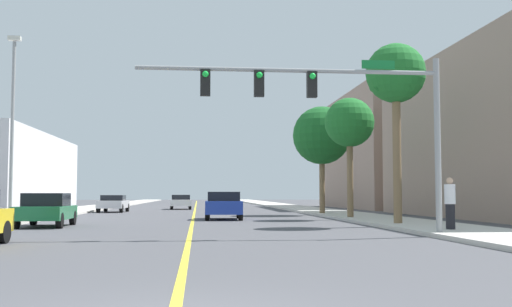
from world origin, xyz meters
TOP-DOWN VIEW (x-y plane):
  - ground at (0.00, 42.00)m, footprint 192.00×192.00m
  - sidewalk_left at (-9.55, 42.00)m, footprint 3.77×168.00m
  - sidewalk_right at (9.55, 42.00)m, footprint 3.77×168.00m
  - lane_marking_center at (0.00, 42.00)m, footprint 0.16×144.00m
  - building_right_far at (20.18, 51.27)m, footprint 11.72×21.05m
  - traffic_signal_mast at (4.61, 12.60)m, footprint 9.90×0.36m
  - street_lamp at (-8.17, 21.76)m, footprint 0.56×0.28m
  - palm_near at (8.72, 18.59)m, footprint 2.57×2.57m
  - palm_mid at (8.41, 25.40)m, footprint 2.67×2.67m
  - palm_far at (8.29, 32.21)m, footprint 3.80×3.80m
  - car_green at (-6.14, 19.95)m, footprint 2.00×3.99m
  - car_silver at (-6.13, 40.22)m, footprint 2.01×4.09m
  - car_white at (-1.27, 48.48)m, footprint 1.94×4.26m
  - car_blue at (1.65, 26.45)m, footprint 2.06×4.05m
  - pedestrian at (9.08, 14.07)m, footprint 0.38×0.38m

SIDE VIEW (x-z plane):
  - ground at x=0.00m, z-range 0.00..0.00m
  - lane_marking_center at x=0.00m, z-range 0.00..0.01m
  - sidewalk_left at x=-9.55m, z-range 0.00..0.15m
  - sidewalk_right at x=9.55m, z-range 0.00..0.15m
  - car_silver at x=-6.13m, z-range 0.04..1.33m
  - car_white at x=-1.27m, z-range 0.05..1.35m
  - car_green at x=-6.14m, z-range 0.02..1.44m
  - car_blue at x=1.65m, z-range 0.03..1.53m
  - pedestrian at x=9.08m, z-range 0.15..1.97m
  - traffic_signal_mast at x=4.61m, z-range 1.55..7.24m
  - street_lamp at x=-8.17m, z-range 0.58..9.04m
  - palm_mid at x=8.41m, z-range 1.95..8.39m
  - palm_far at x=8.29m, z-range 1.69..8.65m
  - building_right_far at x=20.18m, z-range 0.00..10.98m
  - palm_near at x=8.72m, z-range 2.57..10.29m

